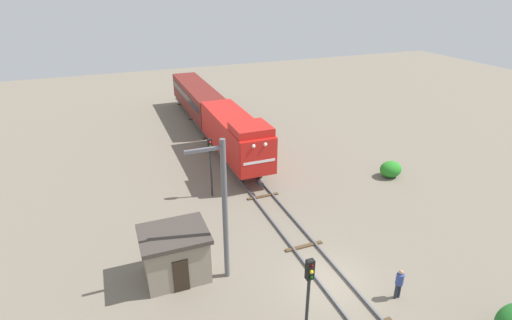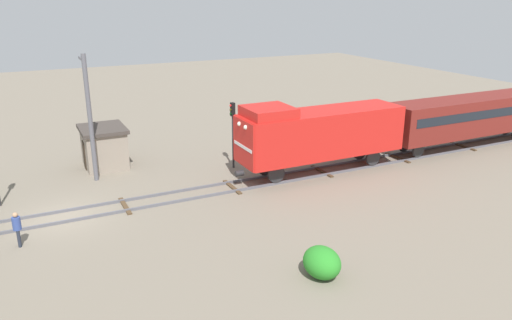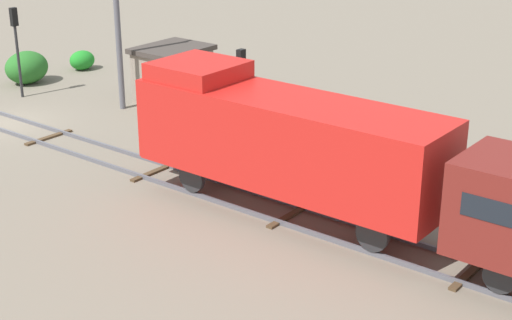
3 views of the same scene
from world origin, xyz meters
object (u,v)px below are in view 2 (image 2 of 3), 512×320
(locomotive, at_px, (319,132))
(catenary_mast, at_px, (90,115))
(traffic_signal_mid, at_px, (233,123))
(relay_hut, at_px, (104,147))
(passenger_car_leading, at_px, (468,115))
(worker_near_track, at_px, (17,227))

(locomotive, distance_m, catenary_mast, 14.26)
(traffic_signal_mid, bearing_deg, locomotive, 53.10)
(relay_hut, bearing_deg, passenger_car_leading, 73.66)
(worker_near_track, bearing_deg, relay_hut, 118.00)
(locomotive, xyz_separation_m, worker_near_track, (2.40, -17.92, -1.78))
(relay_hut, bearing_deg, catenary_mast, -22.66)
(catenary_mast, xyz_separation_m, relay_hut, (-2.44, 1.02, -2.79))
(passenger_car_leading, height_order, worker_near_track, passenger_car_leading)
(traffic_signal_mid, relative_size, relay_hut, 1.27)
(locomotive, bearing_deg, worker_near_track, -82.37)
(worker_near_track, bearing_deg, catenary_mast, 115.86)
(passenger_car_leading, relative_size, relay_hut, 4.00)
(relay_hut, bearing_deg, worker_near_track, -29.83)
(locomotive, relative_size, catenary_mast, 1.47)
(traffic_signal_mid, xyz_separation_m, relay_hut, (-4.10, -7.71, -1.69))
(traffic_signal_mid, relative_size, catenary_mast, 0.57)
(passenger_car_leading, xyz_separation_m, traffic_signal_mid, (-3.40, -17.86, 0.56))
(locomotive, relative_size, worker_near_track, 6.82)
(locomotive, distance_m, worker_near_track, 18.17)
(worker_near_track, relative_size, relay_hut, 0.49)
(traffic_signal_mid, bearing_deg, passenger_car_leading, 79.22)
(traffic_signal_mid, height_order, relay_hut, traffic_signal_mid)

